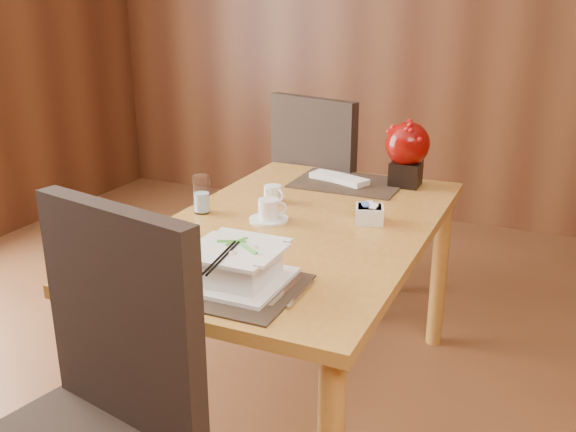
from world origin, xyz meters
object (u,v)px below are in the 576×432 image
at_px(coffee_cup, 269,212).
at_px(far_chair, 328,189).
at_px(berry_decor, 407,150).
at_px(bread_plate, 115,271).
at_px(near_chair, 84,418).
at_px(sugar_caddy, 369,214).
at_px(creamer_jug, 273,194).
at_px(soup_setting, 237,266).
at_px(water_glass, 202,194).
at_px(dining_table, 297,249).

relative_size(coffee_cup, far_chair, 0.13).
height_order(coffee_cup, berry_decor, berry_decor).
xyz_separation_m(bread_plate, near_chair, (0.23, -0.43, -0.15)).
bearing_deg(sugar_caddy, creamer_jug, 169.99).
height_order(creamer_jug, sugar_caddy, creamer_jug).
distance_m(soup_setting, water_glass, 0.64).
height_order(sugar_caddy, near_chair, near_chair).
relative_size(berry_decor, near_chair, 0.25).
xyz_separation_m(near_chair, far_chair, (-0.13, 1.93, -0.01)).
xyz_separation_m(dining_table, coffee_cup, (-0.11, -0.01, 0.13)).
height_order(coffee_cup, far_chair, far_chair).
xyz_separation_m(water_glass, creamer_jug, (0.18, 0.22, -0.04)).
bearing_deg(creamer_jug, soup_setting, -47.88).
distance_m(dining_table, near_chair, 1.03).
distance_m(creamer_jug, sugar_caddy, 0.42).
height_order(soup_setting, near_chair, near_chair).
bearing_deg(far_chair, soup_setting, 117.09).
bearing_deg(coffee_cup, far_chair, 97.12).
relative_size(creamer_jug, sugar_caddy, 0.91).
height_order(bread_plate, far_chair, far_chair).
height_order(soup_setting, berry_decor, berry_decor).
relative_size(soup_setting, coffee_cup, 1.93).
height_order(berry_decor, far_chair, far_chair).
xyz_separation_m(coffee_cup, far_chair, (-0.11, 0.92, -0.18)).
height_order(coffee_cup, creamer_jug, coffee_cup).
xyz_separation_m(berry_decor, near_chair, (-0.32, -1.65, -0.29)).
relative_size(dining_table, near_chair, 1.39).
bearing_deg(bread_plate, dining_table, 61.70).
xyz_separation_m(berry_decor, bread_plate, (-0.55, -1.22, -0.15)).
bearing_deg(creamer_jug, dining_table, -21.81).
bearing_deg(dining_table, far_chair, 103.67).
relative_size(sugar_caddy, bread_plate, 0.73).
distance_m(water_glass, near_chair, 1.06).
distance_m(berry_decor, near_chair, 1.70).
height_order(soup_setting, bread_plate, soup_setting).
distance_m(water_glass, sugar_caddy, 0.62).
distance_m(creamer_jug, bread_plate, 0.80).
height_order(creamer_jug, bread_plate, creamer_jug).
xyz_separation_m(sugar_caddy, berry_decor, (0.00, 0.50, 0.12)).
xyz_separation_m(dining_table, near_chair, (-0.09, -1.03, -0.04)).
bearing_deg(soup_setting, water_glass, 130.14).
xyz_separation_m(coffee_cup, creamer_jug, (-0.08, 0.21, -0.00)).
distance_m(sugar_caddy, near_chair, 1.20).
xyz_separation_m(coffee_cup, bread_plate, (-0.22, -0.59, -0.03)).
height_order(water_glass, berry_decor, berry_decor).
distance_m(coffee_cup, berry_decor, 0.73).
relative_size(water_glass, creamer_jug, 1.59).
distance_m(water_glass, far_chair, 0.97).
bearing_deg(water_glass, bread_plate, -85.10).
xyz_separation_m(water_glass, far_chair, (0.15, 0.94, -0.22)).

